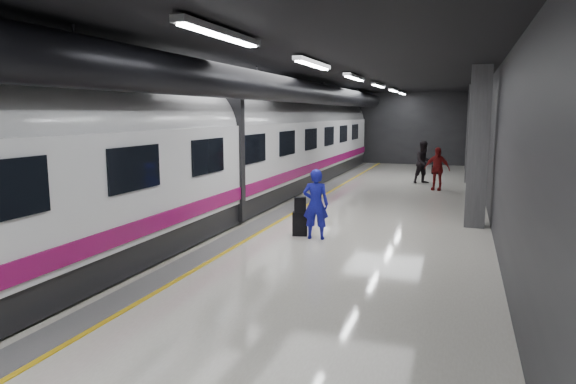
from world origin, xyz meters
The scene contains 9 objects.
ground centered at (0.00, 0.00, 0.00)m, with size 40.00×40.00×0.00m, color silver.
platform_hall centered at (-0.29, 0.96, 3.54)m, with size 10.02×40.02×4.51m.
train centered at (-3.25, 0.00, 2.07)m, with size 3.05×38.00×4.05m.
traveler_main centered at (0.66, -0.89, 0.90)m, with size 0.66×0.43×1.81m, color #181FBB.
suitcase_main centered at (0.18, -0.69, 0.31)m, with size 0.39×0.24×0.63m, color black.
shoulder_bag centered at (0.20, -0.73, 0.83)m, with size 0.30×0.16×0.41m, color black.
traveler_far_a centered at (2.48, 10.94, 0.97)m, with size 0.95×0.74×1.95m, color black.
traveler_far_b centered at (3.16, 8.92, 0.90)m, with size 1.06×0.44×1.80m, color maroon.
suitcase_far centered at (2.78, 14.87, 0.23)m, with size 0.32×0.21×0.47m, color black.
Camera 1 is at (4.16, -13.30, 3.19)m, focal length 32.00 mm.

